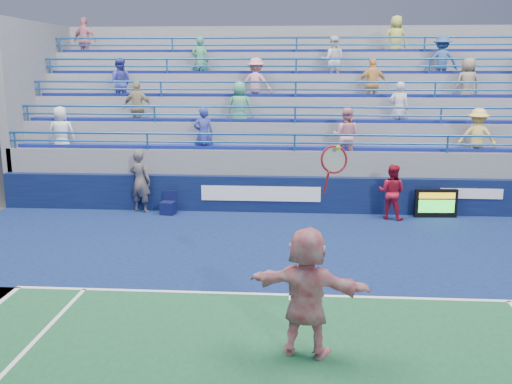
# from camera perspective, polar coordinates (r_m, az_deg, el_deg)

# --- Properties ---
(ground) EXTENTS (120.00, 120.00, 0.00)m
(ground) POSITION_cam_1_polar(r_m,az_deg,el_deg) (11.24, 3.51, -10.33)
(ground) COLOR #333538
(sponsor_wall) EXTENTS (18.00, 0.32, 1.10)m
(sponsor_wall) POSITION_cam_1_polar(r_m,az_deg,el_deg) (17.29, 3.82, -0.27)
(sponsor_wall) COLOR #0B113C
(sponsor_wall) RESTS_ON ground
(bleacher_stand) EXTENTS (18.00, 5.60, 6.13)m
(bleacher_stand) POSITION_cam_1_polar(r_m,az_deg,el_deg) (20.82, 3.92, 4.70)
(bleacher_stand) COLOR slate
(bleacher_stand) RESTS_ON ground
(serve_speed_board) EXTENTS (1.23, 0.20, 0.85)m
(serve_speed_board) POSITION_cam_1_polar(r_m,az_deg,el_deg) (17.47, 17.55, -1.10)
(serve_speed_board) COLOR black
(serve_speed_board) RESTS_ON ground
(judge_chair) EXTENTS (0.46, 0.46, 0.71)m
(judge_chair) POSITION_cam_1_polar(r_m,az_deg,el_deg) (17.26, -8.77, -1.51)
(judge_chair) COLOR #0C113D
(judge_chair) RESTS_ON ground
(tennis_player) EXTENTS (1.97, 1.01, 3.26)m
(tennis_player) POSITION_cam_1_polar(r_m,az_deg,el_deg) (8.77, 5.10, -9.89)
(tennis_player) COLOR white
(tennis_player) RESTS_ON ground
(line_judge) EXTENTS (0.81, 0.66, 1.92)m
(line_judge) POSITION_cam_1_polar(r_m,az_deg,el_deg) (17.57, -11.52, 1.09)
(line_judge) COLOR #161D3C
(line_judge) RESTS_ON ground
(ball_girl) EXTENTS (0.96, 0.87, 1.61)m
(ball_girl) POSITION_cam_1_polar(r_m,az_deg,el_deg) (16.89, 13.41, -0.00)
(ball_girl) COLOR maroon
(ball_girl) RESTS_ON ground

